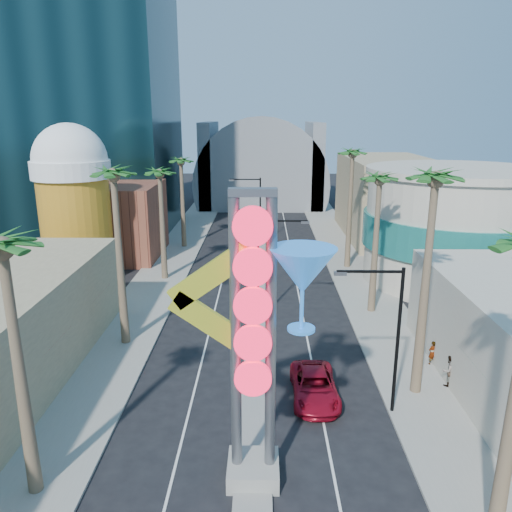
# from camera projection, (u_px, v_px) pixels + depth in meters

# --- Properties ---
(sidewalk_west) EXTENTS (5.00, 100.00, 0.15)m
(sidewalk_west) POSITION_uv_depth(u_px,v_px,m) (169.00, 263.00, 52.47)
(sidewalk_west) COLOR gray
(sidewalk_west) RESTS_ON ground
(sidewalk_east) EXTENTS (5.00, 100.00, 0.15)m
(sidewalk_east) POSITION_uv_depth(u_px,v_px,m) (350.00, 264.00, 52.20)
(sidewalk_east) COLOR gray
(sidewalk_east) RESTS_ON ground
(median) EXTENTS (1.60, 84.00, 0.15)m
(median) POSITION_uv_depth(u_px,v_px,m) (260.00, 256.00, 55.22)
(median) COLOR gray
(median) RESTS_ON ground
(hotel_tower) EXTENTS (20.00, 20.00, 50.00)m
(hotel_tower) POSITION_uv_depth(u_px,v_px,m) (85.00, 33.00, 62.23)
(hotel_tower) COLOR black
(hotel_tower) RESTS_ON ground
(brick_filler_west) EXTENTS (10.00, 10.00, 8.00)m
(brick_filler_west) POSITION_uv_depth(u_px,v_px,m) (113.00, 221.00, 54.39)
(brick_filler_west) COLOR brown
(brick_filler_west) RESTS_ON ground
(filler_east) EXTENTS (10.00, 20.00, 10.00)m
(filler_east) POSITION_uv_depth(u_px,v_px,m) (386.00, 198.00, 63.27)
(filler_east) COLOR #978461
(filler_east) RESTS_ON ground
(beer_mug) EXTENTS (7.00, 7.00, 14.50)m
(beer_mug) POSITION_uv_depth(u_px,v_px,m) (74.00, 197.00, 45.66)
(beer_mug) COLOR orange
(beer_mug) RESTS_ON ground
(turquoise_building) EXTENTS (16.60, 16.60, 10.60)m
(turquoise_building) POSITION_uv_depth(u_px,v_px,m) (455.00, 226.00, 45.85)
(turquoise_building) COLOR #B8AD9C
(turquoise_building) RESTS_ON ground
(canopy) EXTENTS (22.00, 16.00, 22.00)m
(canopy) POSITION_uv_depth(u_px,v_px,m) (261.00, 180.00, 86.78)
(canopy) COLOR slate
(canopy) RESTS_ON ground
(neon_sign) EXTENTS (6.53, 2.60, 12.55)m
(neon_sign) POSITION_uv_depth(u_px,v_px,m) (274.00, 322.00, 19.53)
(neon_sign) COLOR gray
(neon_sign) RESTS_ON ground
(streetlight_0) EXTENTS (3.79, 0.25, 8.00)m
(streetlight_0) POSITION_uv_depth(u_px,v_px,m) (265.00, 260.00, 36.59)
(streetlight_0) COLOR black
(streetlight_0) RESTS_ON ground
(streetlight_1) EXTENTS (3.79, 0.25, 8.00)m
(streetlight_1) POSITION_uv_depth(u_px,v_px,m) (256.00, 204.00, 59.69)
(streetlight_1) COLOR black
(streetlight_1) RESTS_ON ground
(streetlight_2) EXTENTS (3.45, 0.25, 8.00)m
(streetlight_2) POSITION_uv_depth(u_px,v_px,m) (389.00, 328.00, 24.96)
(streetlight_2) COLOR black
(streetlight_2) RESTS_ON ground
(palm_0) EXTENTS (2.40, 2.40, 11.70)m
(palm_0) POSITION_uv_depth(u_px,v_px,m) (4.00, 264.00, 18.03)
(palm_0) COLOR brown
(palm_0) RESTS_ON ground
(palm_1) EXTENTS (2.40, 2.40, 12.70)m
(palm_1) POSITION_uv_depth(u_px,v_px,m) (114.00, 186.00, 31.26)
(palm_1) COLOR brown
(palm_1) RESTS_ON ground
(palm_2) EXTENTS (2.40, 2.40, 11.20)m
(palm_2) POSITION_uv_depth(u_px,v_px,m) (160.00, 180.00, 45.10)
(palm_2) COLOR brown
(palm_2) RESTS_ON ground
(palm_3) EXTENTS (2.40, 2.40, 11.20)m
(palm_3) POSITION_uv_depth(u_px,v_px,m) (181.00, 167.00, 56.64)
(palm_3) COLOR brown
(palm_3) RESTS_ON ground
(palm_5) EXTENTS (2.40, 2.40, 13.20)m
(palm_5) POSITION_uv_depth(u_px,v_px,m) (434.00, 194.00, 25.10)
(palm_5) COLOR brown
(palm_5) RESTS_ON ground
(palm_6) EXTENTS (2.40, 2.40, 11.70)m
(palm_6) POSITION_uv_depth(u_px,v_px,m) (379.00, 188.00, 37.01)
(palm_6) COLOR brown
(palm_6) RESTS_ON ground
(palm_7) EXTENTS (2.40, 2.40, 12.70)m
(palm_7) POSITION_uv_depth(u_px,v_px,m) (352.00, 161.00, 48.32)
(palm_7) COLOR brown
(palm_7) RESTS_ON ground
(red_pickup) EXTENTS (2.50, 5.32, 1.47)m
(red_pickup) POSITION_uv_depth(u_px,v_px,m) (315.00, 386.00, 27.42)
(red_pickup) COLOR #A10C20
(red_pickup) RESTS_ON ground
(pedestrian_a) EXTENTS (0.66, 0.56, 1.53)m
(pedestrian_a) POSITION_uv_depth(u_px,v_px,m) (432.00, 353.00, 30.91)
(pedestrian_a) COLOR gray
(pedestrian_a) RESTS_ON sidewalk_east
(pedestrian_b) EXTENTS (1.05, 0.91, 1.86)m
(pedestrian_b) POSITION_uv_depth(u_px,v_px,m) (449.00, 371.00, 28.40)
(pedestrian_b) COLOR gray
(pedestrian_b) RESTS_ON sidewalk_east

